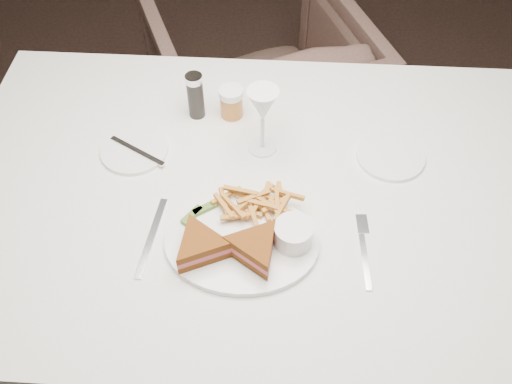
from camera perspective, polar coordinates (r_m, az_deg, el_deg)
The scene contains 4 objects.
ground at distance 1.98m, azimuth 1.41°, elevation -10.54°, with size 5.00×5.00×0.00m, color black.
table at distance 1.59m, azimuth 0.03°, elevation -8.41°, with size 1.40×0.93×0.75m, color silver.
chair_far at distance 2.14m, azimuth 0.37°, elevation 10.66°, with size 0.70×0.66×0.73m, color #4B352E.
table_setting at distance 1.22m, azimuth -0.99°, elevation -0.55°, with size 0.77×0.63×0.18m.
Camera 1 is at (-0.03, -0.96, 1.73)m, focal length 40.00 mm.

